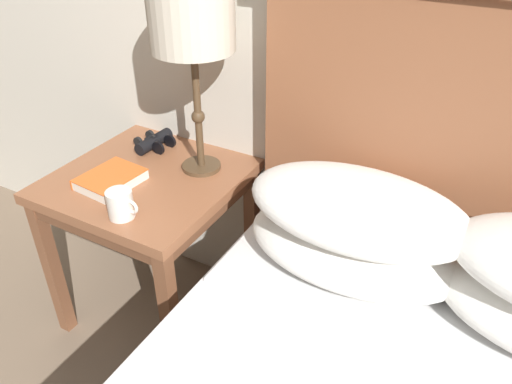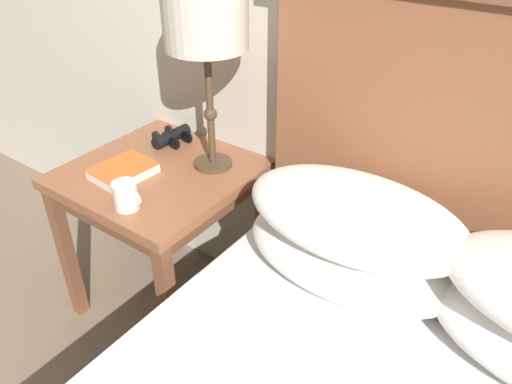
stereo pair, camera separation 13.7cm
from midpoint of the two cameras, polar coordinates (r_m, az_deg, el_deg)
The scene contains 5 objects.
nightstand at distance 1.74m, azimuth -8.62°, elevation 0.23°, with size 0.58×0.58×0.60m.
table_lamp at distance 1.53m, azimuth -3.09°, elevation 18.48°, with size 0.25×0.25×0.57m.
book_on_nightstand at distance 1.68m, azimuth -12.77°, elevation 2.34°, with size 0.17×0.20×0.04m.
binoculars_pair at distance 1.86m, azimuth -7.53°, elevation 6.26°, with size 0.14×0.16×0.05m.
coffee_mug at distance 1.50m, azimuth -12.10°, elevation -0.48°, with size 0.10×0.08×0.08m.
Camera 2 is at (0.55, -0.21, 1.45)m, focal length 35.00 mm.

